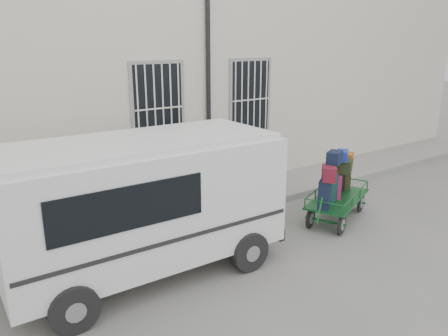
% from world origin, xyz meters
% --- Properties ---
extents(ground, '(80.00, 80.00, 0.00)m').
position_xyz_m(ground, '(0.00, 0.00, 0.00)').
color(ground, slate).
rests_on(ground, ground).
extents(building, '(24.00, 5.15, 6.00)m').
position_xyz_m(building, '(0.00, 5.50, 3.00)').
color(building, beige).
rests_on(building, ground).
extents(sidewalk, '(24.00, 1.70, 0.15)m').
position_xyz_m(sidewalk, '(0.00, 2.20, 0.07)').
color(sidewalk, gray).
rests_on(sidewalk, ground).
extents(luggage_cart, '(2.28, 1.57, 1.67)m').
position_xyz_m(luggage_cart, '(2.31, -0.07, 0.82)').
color(luggage_cart, black).
rests_on(luggage_cart, ground).
extents(van, '(4.70, 2.21, 2.34)m').
position_xyz_m(van, '(-2.14, 0.27, 1.34)').
color(van, silver).
rests_on(van, ground).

